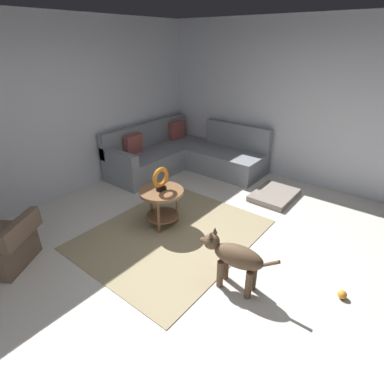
# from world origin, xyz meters

# --- Properties ---
(ground_plane) EXTENTS (6.00, 6.00, 0.10)m
(ground_plane) POSITION_xyz_m (0.00, 0.00, -0.05)
(ground_plane) COLOR silver
(wall_back) EXTENTS (6.00, 0.12, 2.70)m
(wall_back) POSITION_xyz_m (0.00, 2.94, 1.35)
(wall_back) COLOR silver
(wall_back) RESTS_ON ground_plane
(wall_right) EXTENTS (0.12, 6.00, 2.70)m
(wall_right) POSITION_xyz_m (2.94, 0.00, 1.35)
(wall_right) COLOR silver
(wall_right) RESTS_ON ground_plane
(area_rug) EXTENTS (2.30, 1.90, 0.01)m
(area_rug) POSITION_xyz_m (0.15, 0.70, 0.01)
(area_rug) COLOR tan
(area_rug) RESTS_ON ground_plane
(sectional_couch) EXTENTS (2.20, 2.25, 0.88)m
(sectional_couch) POSITION_xyz_m (1.99, 2.02, 0.29)
(sectional_couch) COLOR gray
(sectional_couch) RESTS_ON ground_plane
(side_table) EXTENTS (0.60, 0.60, 0.54)m
(side_table) POSITION_xyz_m (0.25, 0.97, 0.42)
(side_table) COLOR brown
(side_table) RESTS_ON ground_plane
(torus_sculpture) EXTENTS (0.28, 0.08, 0.33)m
(torus_sculpture) POSITION_xyz_m (0.25, 0.97, 0.71)
(torus_sculpture) COLOR black
(torus_sculpture) RESTS_ON side_table
(dog_bed_mat) EXTENTS (0.80, 0.60, 0.09)m
(dog_bed_mat) POSITION_xyz_m (1.98, 0.08, 0.04)
(dog_bed_mat) COLOR gray
(dog_bed_mat) RESTS_ON ground_plane
(dog) EXTENTS (0.29, 0.85, 0.63)m
(dog) POSITION_xyz_m (-0.15, -0.42, 0.38)
(dog) COLOR brown
(dog) RESTS_ON ground_plane
(dog_toy_ball) EXTENTS (0.09, 0.09, 0.09)m
(dog_toy_ball) POSITION_xyz_m (0.38, -1.38, 0.04)
(dog_toy_ball) COLOR orange
(dog_toy_ball) RESTS_ON ground_plane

